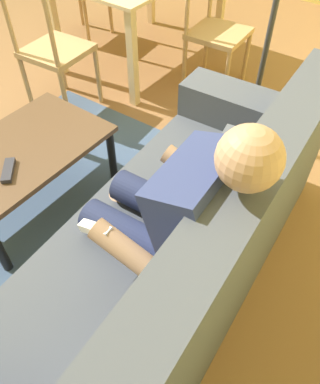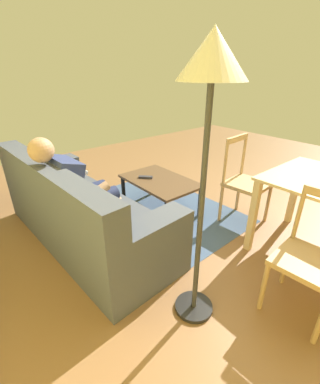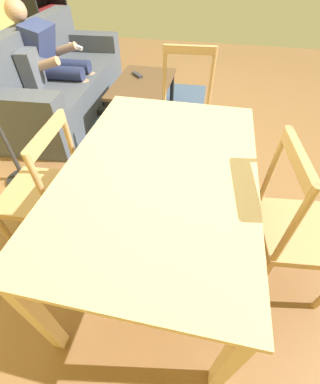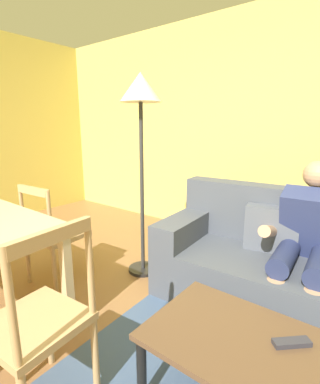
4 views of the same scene
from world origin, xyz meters
TOP-DOWN VIEW (x-y plane):
  - ground_plane at (0.00, 0.00)m, footprint 8.23×8.23m
  - couch at (0.98, 1.68)m, footprint 2.20×0.96m
  - person_lounging at (0.98, 1.68)m, footprint 0.61×0.93m
  - coffee_table at (0.97, 0.65)m, footprint 0.94×0.60m
  - tv_remote at (1.13, 0.75)m, footprint 0.16×0.15m
  - dining_chair_near_wall at (-0.85, 0.80)m, footprint 0.45×0.45m
  - dining_chair_facing_couch at (0.18, 0.07)m, footprint 0.45×0.45m
  - area_rug at (0.97, 0.65)m, footprint 2.04×1.46m
  - floor_lamp at (-0.36, 1.42)m, footprint 0.36×0.36m

SIDE VIEW (x-z plane):
  - ground_plane at x=0.00m, z-range 0.00..0.00m
  - area_rug at x=0.97m, z-range 0.00..0.01m
  - couch at x=0.98m, z-range -0.12..0.77m
  - coffee_table at x=0.97m, z-range 0.15..0.56m
  - tv_remote at x=1.13m, z-range 0.41..0.43m
  - dining_chair_near_wall at x=-0.85m, z-range -0.01..0.89m
  - dining_chair_facing_couch at x=0.18m, z-range -0.01..0.96m
  - person_lounging at x=0.98m, z-range 0.01..1.14m
  - floor_lamp at x=-0.36m, z-range 0.62..2.44m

